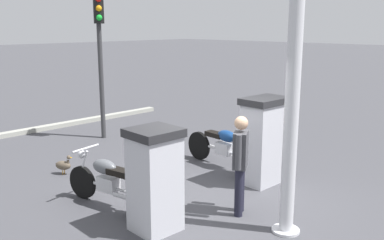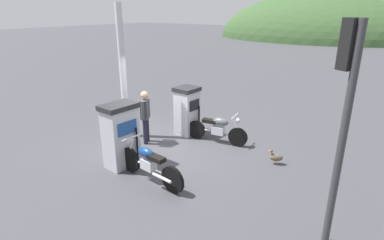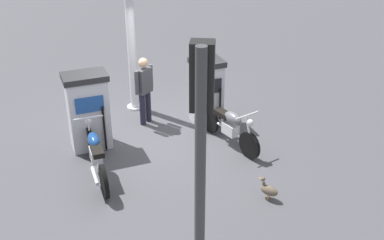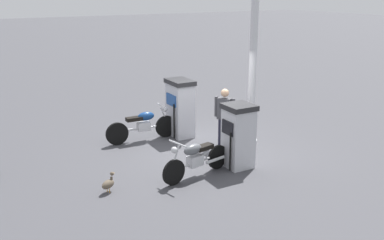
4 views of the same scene
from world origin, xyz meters
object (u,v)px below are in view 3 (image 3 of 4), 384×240
object	(u,v)px
fuel_pump_near	(88,111)
canopy_support_pole	(131,32)
wandering_duck	(269,190)
attendant_person	(144,87)
roadside_traffic_light	(201,149)
fuel_pump_far	(207,91)
motorcycle_near_pump	(96,154)
motorcycle_far_pump	(230,126)

from	to	relation	value
fuel_pump_near	canopy_support_pole	distance (m)	2.26
wandering_duck	attendant_person	bearing A→B (deg)	-164.83
canopy_support_pole	roadside_traffic_light	bearing A→B (deg)	-10.92
fuel_pump_near	fuel_pump_far	world-z (taller)	fuel_pump_near
fuel_pump_far	canopy_support_pole	distance (m)	2.19
fuel_pump_far	motorcycle_near_pump	distance (m)	3.05
fuel_pump_far	canopy_support_pole	xyz separation A→B (m)	(-1.40, -1.26, 1.13)
wandering_duck	roadside_traffic_light	xyz separation A→B (m)	(1.74, -2.16, 2.31)
fuel_pump_far	roadside_traffic_light	distance (m)	5.70
fuel_pump_near	wandering_duck	world-z (taller)	fuel_pump_near
motorcycle_near_pump	attendant_person	xyz separation A→B (m)	(-1.62, 1.55, 0.44)
motorcycle_near_pump	canopy_support_pole	bearing A→B (deg)	147.66
wandering_duck	canopy_support_pole	distance (m)	4.90
wandering_duck	roadside_traffic_light	distance (m)	3.61
roadside_traffic_light	fuel_pump_far	bearing A→B (deg)	153.07
fuel_pump_near	fuel_pump_far	xyz separation A→B (m)	(0.00, 2.67, -0.06)
fuel_pump_near	motorcycle_near_pump	size ratio (longest dim) A/B	0.79
attendant_person	wandering_duck	bearing A→B (deg)	15.17
roadside_traffic_light	attendant_person	bearing A→B (deg)	167.63
motorcycle_far_pump	fuel_pump_near	bearing A→B (deg)	-113.48
fuel_pump_far	roadside_traffic_light	world-z (taller)	roadside_traffic_light
fuel_pump_near	canopy_support_pole	bearing A→B (deg)	134.64
fuel_pump_near	motorcycle_far_pump	size ratio (longest dim) A/B	0.87
wandering_duck	canopy_support_pole	xyz separation A→B (m)	(-4.49, -0.96, 1.70)
fuel_pump_near	motorcycle_far_pump	xyz separation A→B (m)	(1.15, 2.65, -0.38)
motorcycle_near_pump	wandering_duck	distance (m)	3.24
fuel_pump_near	canopy_support_pole	xyz separation A→B (m)	(-1.40, 1.41, 1.07)
motorcycle_near_pump	motorcycle_far_pump	distance (m)	2.81
roadside_traffic_light	canopy_support_pole	bearing A→B (deg)	169.08
motorcycle_near_pump	roadside_traffic_light	distance (m)	4.29
attendant_person	canopy_support_pole	xyz separation A→B (m)	(-0.86, 0.03, 1.00)
roadside_traffic_light	canopy_support_pole	xyz separation A→B (m)	(-6.24, 1.20, -0.61)
motorcycle_far_pump	roadside_traffic_light	world-z (taller)	roadside_traffic_light
attendant_person	canopy_support_pole	world-z (taller)	canopy_support_pole
attendant_person	roadside_traffic_light	bearing A→B (deg)	-12.37
fuel_pump_far	attendant_person	bearing A→B (deg)	-112.55
attendant_person	fuel_pump_far	bearing A→B (deg)	67.45
fuel_pump_far	roadside_traffic_light	size ratio (longest dim) A/B	0.41
fuel_pump_near	wandering_duck	bearing A→B (deg)	37.45
motorcycle_far_pump	roadside_traffic_light	size ratio (longest dim) A/B	0.51
fuel_pump_far	motorcycle_near_pump	bearing A→B (deg)	-68.98
motorcycle_near_pump	roadside_traffic_light	xyz separation A→B (m)	(3.75, 0.37, 2.05)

